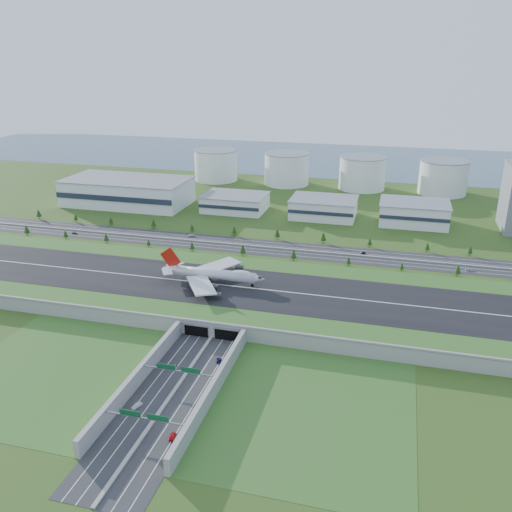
% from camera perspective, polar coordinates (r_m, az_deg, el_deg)
% --- Properties ---
extents(ground, '(1200.00, 1200.00, 0.00)m').
position_cam_1_polar(ground, '(335.31, -1.86, -4.53)').
color(ground, '#254C18').
rests_on(ground, ground).
extents(airfield_deck, '(520.00, 100.00, 9.20)m').
position_cam_1_polar(airfield_deck, '(333.50, -1.87, -3.90)').
color(airfield_deck, gray).
rests_on(airfield_deck, ground).
extents(underpass_road, '(38.80, 120.40, 8.00)m').
position_cam_1_polar(underpass_road, '(252.33, -8.52, -13.13)').
color(underpass_road, '#28282B').
rests_on(underpass_road, ground).
extents(sign_gantry_near, '(38.70, 0.70, 9.80)m').
position_cam_1_polar(sign_gantry_near, '(253.74, -8.17, -11.94)').
color(sign_gantry_near, gray).
rests_on(sign_gantry_near, ground).
extents(sign_gantry_far, '(38.70, 0.70, 9.80)m').
position_cam_1_polar(sign_gantry_far, '(227.94, -11.68, -16.44)').
color(sign_gantry_far, gray).
rests_on(sign_gantry_far, ground).
extents(north_expressway, '(560.00, 36.00, 0.12)m').
position_cam_1_polar(north_expressway, '(420.19, 1.85, 0.83)').
color(north_expressway, '#28282B').
rests_on(north_expressway, ground).
extents(tree_row, '(502.71, 48.73, 8.48)m').
position_cam_1_polar(tree_row, '(418.23, 2.33, 1.42)').
color(tree_row, '#3D2819').
rests_on(tree_row, ground).
extents(hangar_west, '(120.00, 60.00, 25.00)m').
position_cam_1_polar(hangar_west, '(556.34, -13.35, 6.61)').
color(hangar_west, white).
rests_on(hangar_west, ground).
extents(hangar_mid_a, '(58.00, 42.00, 15.00)m').
position_cam_1_polar(hangar_mid_a, '(520.46, -2.21, 5.63)').
color(hangar_mid_a, white).
rests_on(hangar_mid_a, ground).
extents(hangar_mid_b, '(58.00, 42.00, 17.00)m').
position_cam_1_polar(hangar_mid_b, '(502.60, 7.13, 5.05)').
color(hangar_mid_b, white).
rests_on(hangar_mid_b, ground).
extents(hangar_mid_c, '(58.00, 42.00, 19.00)m').
position_cam_1_polar(hangar_mid_c, '(498.60, 16.29, 4.36)').
color(hangar_mid_c, white).
rests_on(hangar_mid_c, ground).
extents(fuel_tank_a, '(50.00, 50.00, 35.00)m').
position_cam_1_polar(fuel_tank_a, '(647.53, -4.23, 9.50)').
color(fuel_tank_a, silver).
rests_on(fuel_tank_a, ground).
extents(fuel_tank_b, '(50.00, 50.00, 35.00)m').
position_cam_1_polar(fuel_tank_b, '(625.37, 3.25, 9.13)').
color(fuel_tank_b, silver).
rests_on(fuel_tank_b, ground).
extents(fuel_tank_c, '(50.00, 50.00, 35.00)m').
position_cam_1_polar(fuel_tank_c, '(614.28, 11.12, 8.56)').
color(fuel_tank_c, silver).
rests_on(fuel_tank_c, ground).
extents(fuel_tank_d, '(50.00, 50.00, 35.00)m').
position_cam_1_polar(fuel_tank_d, '(614.85, 19.10, 7.82)').
color(fuel_tank_d, silver).
rests_on(fuel_tank_d, ground).
extents(bay_water, '(1200.00, 260.00, 0.06)m').
position_cam_1_polar(bay_water, '(788.23, 8.34, 10.07)').
color(bay_water, '#365467').
rests_on(bay_water, ground).
extents(boeing_747, '(67.81, 64.15, 20.98)m').
position_cam_1_polar(boeing_747, '(336.93, -4.60, -1.87)').
color(boeing_747, silver).
rests_on(boeing_747, airfield_deck).
extents(car_0, '(2.95, 4.92, 1.57)m').
position_cam_1_polar(car_0, '(268.64, -8.59, -11.48)').
color(car_0, '#9F9FA3').
rests_on(car_0, ground).
extents(car_1, '(3.63, 5.47, 1.70)m').
position_cam_1_polar(car_1, '(245.97, -12.43, -15.12)').
color(car_1, silver).
rests_on(car_1, ground).
extents(car_2, '(3.64, 5.54, 1.42)m').
position_cam_1_polar(car_2, '(271.67, -3.92, -10.89)').
color(car_2, '#120E47').
rests_on(car_2, ground).
extents(car_3, '(3.15, 5.86, 1.61)m').
position_cam_1_polar(car_3, '(227.41, -8.80, -18.24)').
color(car_3, red).
rests_on(car_3, ground).
extents(car_4, '(4.39, 1.99, 1.46)m').
position_cam_1_polar(car_4, '(477.64, -18.56, 2.31)').
color(car_4, '#4D4C51').
rests_on(car_4, ground).
extents(car_5, '(4.38, 2.07, 1.39)m').
position_cam_1_polar(car_5, '(416.13, 11.17, 0.34)').
color(car_5, black).
rests_on(car_5, ground).
extents(car_6, '(5.26, 2.55, 1.44)m').
position_cam_1_polar(car_6, '(404.64, 21.55, -1.36)').
color(car_6, silver).
rests_on(car_6, ground).
extents(car_7, '(6.34, 4.50, 1.71)m').
position_cam_1_polar(car_7, '(449.61, -6.90, 2.16)').
color(car_7, silver).
rests_on(car_7, ground).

